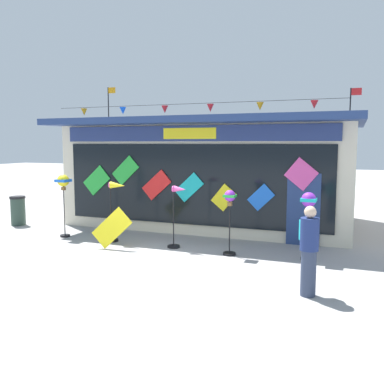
{
  "coord_description": "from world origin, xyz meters",
  "views": [
    {
      "loc": [
        4.92,
        -8.3,
        2.81
      ],
      "look_at": [
        0.74,
        2.47,
        1.46
      ],
      "focal_mm": 39.26,
      "sensor_mm": 36.0,
      "label": 1
    }
  ],
  "objects_px": {
    "wind_spinner_left": "(115,203)",
    "trash_bin": "(18,210)",
    "wind_spinner_far_left": "(63,186)",
    "person_near_camera": "(309,248)",
    "kite_shop_building": "(216,171)",
    "wind_spinner_right": "(309,206)",
    "display_kite_on_ground": "(112,228)",
    "wind_spinner_center_right": "(230,207)",
    "wind_spinner_center_left": "(177,211)"
  },
  "relations": [
    {
      "from": "wind_spinner_left",
      "to": "trash_bin",
      "type": "distance_m",
      "value": 4.59
    },
    {
      "from": "wind_spinner_far_left",
      "to": "person_near_camera",
      "type": "distance_m",
      "value": 7.78
    },
    {
      "from": "kite_shop_building",
      "to": "wind_spinner_right",
      "type": "xyz_separation_m",
      "value": [
        3.64,
        -4.01,
        -0.49
      ]
    },
    {
      "from": "kite_shop_building",
      "to": "wind_spinner_far_left",
      "type": "relative_size",
      "value": 5.17
    },
    {
      "from": "person_near_camera",
      "to": "display_kite_on_ground",
      "type": "distance_m",
      "value": 5.54
    },
    {
      "from": "wind_spinner_left",
      "to": "wind_spinner_center_right",
      "type": "bearing_deg",
      "value": -3.25
    },
    {
      "from": "person_near_camera",
      "to": "trash_bin",
      "type": "relative_size",
      "value": 1.68
    },
    {
      "from": "wind_spinner_right",
      "to": "display_kite_on_ground",
      "type": "height_order",
      "value": "wind_spinner_right"
    },
    {
      "from": "wind_spinner_far_left",
      "to": "display_kite_on_ground",
      "type": "height_order",
      "value": "wind_spinner_far_left"
    },
    {
      "from": "person_near_camera",
      "to": "trash_bin",
      "type": "bearing_deg",
      "value": 141.75
    },
    {
      "from": "kite_shop_building",
      "to": "wind_spinner_center_left",
      "type": "relative_size",
      "value": 5.77
    },
    {
      "from": "wind_spinner_far_left",
      "to": "wind_spinner_center_right",
      "type": "distance_m",
      "value": 5.23
    },
    {
      "from": "wind_spinner_center_left",
      "to": "wind_spinner_center_right",
      "type": "height_order",
      "value": "wind_spinner_center_left"
    },
    {
      "from": "kite_shop_building",
      "to": "person_near_camera",
      "type": "height_order",
      "value": "kite_shop_building"
    },
    {
      "from": "kite_shop_building",
      "to": "person_near_camera",
      "type": "xyz_separation_m",
      "value": [
        3.9,
        -6.44,
        -0.93
      ]
    },
    {
      "from": "wind_spinner_far_left",
      "to": "person_near_camera",
      "type": "height_order",
      "value": "wind_spinner_far_left"
    },
    {
      "from": "kite_shop_building",
      "to": "wind_spinner_center_right",
      "type": "bearing_deg",
      "value": -67.46
    },
    {
      "from": "wind_spinner_far_left",
      "to": "wind_spinner_center_right",
      "type": "height_order",
      "value": "wind_spinner_far_left"
    },
    {
      "from": "kite_shop_building",
      "to": "wind_spinner_center_right",
      "type": "xyz_separation_m",
      "value": [
        1.75,
        -4.22,
        -0.59
      ]
    },
    {
      "from": "wind_spinner_right",
      "to": "trash_bin",
      "type": "xyz_separation_m",
      "value": [
        -9.77,
        0.91,
        -0.81
      ]
    },
    {
      "from": "trash_bin",
      "to": "wind_spinner_center_left",
      "type": "bearing_deg",
      "value": -8.5
    },
    {
      "from": "wind_spinner_left",
      "to": "wind_spinner_center_right",
      "type": "distance_m",
      "value": 3.44
    },
    {
      "from": "wind_spinner_center_left",
      "to": "wind_spinner_center_right",
      "type": "relative_size",
      "value": 1.02
    },
    {
      "from": "wind_spinner_far_left",
      "to": "wind_spinner_right",
      "type": "relative_size",
      "value": 1.14
    },
    {
      "from": "wind_spinner_center_left",
      "to": "display_kite_on_ground",
      "type": "bearing_deg",
      "value": -157.05
    },
    {
      "from": "kite_shop_building",
      "to": "wind_spinner_left",
      "type": "distance_m",
      "value": 4.42
    },
    {
      "from": "wind_spinner_far_left",
      "to": "trash_bin",
      "type": "xyz_separation_m",
      "value": [
        -2.67,
        0.92,
        -1.04
      ]
    },
    {
      "from": "kite_shop_building",
      "to": "wind_spinner_center_right",
      "type": "height_order",
      "value": "kite_shop_building"
    },
    {
      "from": "wind_spinner_center_right",
      "to": "wind_spinner_right",
      "type": "bearing_deg",
      "value": 6.46
    },
    {
      "from": "kite_shop_building",
      "to": "person_near_camera",
      "type": "relative_size",
      "value": 5.79
    },
    {
      "from": "wind_spinner_center_left",
      "to": "trash_bin",
      "type": "height_order",
      "value": "wind_spinner_center_left"
    },
    {
      "from": "wind_spinner_center_left",
      "to": "person_near_camera",
      "type": "bearing_deg",
      "value": -33.08
    },
    {
      "from": "kite_shop_building",
      "to": "wind_spinner_right",
      "type": "relative_size",
      "value": 5.89
    },
    {
      "from": "display_kite_on_ground",
      "to": "person_near_camera",
      "type": "bearing_deg",
      "value": -17.92
    },
    {
      "from": "wind_spinner_left",
      "to": "display_kite_on_ground",
      "type": "relative_size",
      "value": 1.66
    },
    {
      "from": "wind_spinner_far_left",
      "to": "wind_spinner_left",
      "type": "bearing_deg",
      "value": -0.3
    },
    {
      "from": "wind_spinner_center_left",
      "to": "display_kite_on_ground",
      "type": "distance_m",
      "value": 1.8
    },
    {
      "from": "wind_spinner_right",
      "to": "display_kite_on_ground",
      "type": "xyz_separation_m",
      "value": [
        -5.0,
        -0.72,
        -0.76
      ]
    },
    {
      "from": "kite_shop_building",
      "to": "wind_spinner_center_right",
      "type": "distance_m",
      "value": 4.61
    },
    {
      "from": "wind_spinner_far_left",
      "to": "wind_spinner_center_left",
      "type": "relative_size",
      "value": 1.12
    },
    {
      "from": "kite_shop_building",
      "to": "display_kite_on_ground",
      "type": "xyz_separation_m",
      "value": [
        -1.36,
        -4.73,
        -1.25
      ]
    },
    {
      "from": "wind_spinner_left",
      "to": "wind_spinner_right",
      "type": "height_order",
      "value": "wind_spinner_left"
    },
    {
      "from": "wind_spinner_far_left",
      "to": "display_kite_on_ground",
      "type": "bearing_deg",
      "value": -18.83
    },
    {
      "from": "wind_spinner_far_left",
      "to": "wind_spinner_center_left",
      "type": "xyz_separation_m",
      "value": [
        3.7,
        -0.04,
        -0.53
      ]
    },
    {
      "from": "wind_spinner_center_left",
      "to": "wind_spinner_center_right",
      "type": "bearing_deg",
      "value": -6.38
    },
    {
      "from": "wind_spinner_right",
      "to": "trash_bin",
      "type": "bearing_deg",
      "value": 174.69
    },
    {
      "from": "kite_shop_building",
      "to": "display_kite_on_ground",
      "type": "relative_size",
      "value": 9.37
    },
    {
      "from": "wind_spinner_far_left",
      "to": "kite_shop_building",
      "type": "bearing_deg",
      "value": 49.26
    },
    {
      "from": "kite_shop_building",
      "to": "wind_spinner_far_left",
      "type": "xyz_separation_m",
      "value": [
        -3.46,
        -4.02,
        -0.27
      ]
    },
    {
      "from": "kite_shop_building",
      "to": "wind_spinner_left",
      "type": "xyz_separation_m",
      "value": [
        -1.68,
        -4.03,
        -0.7
      ]
    }
  ]
}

